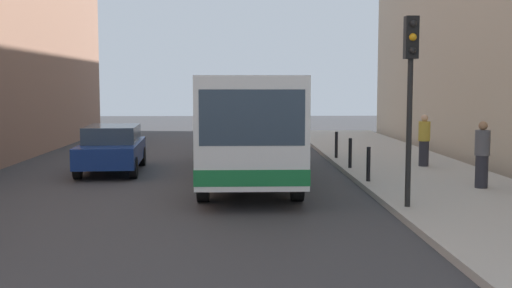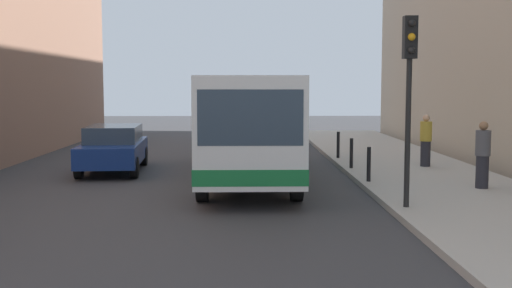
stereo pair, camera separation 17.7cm
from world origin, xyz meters
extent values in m
plane|color=#38383A|center=(0.00, 0.00, 0.00)|extent=(80.00, 80.00, 0.00)
cube|color=#ADA89E|center=(5.40, 0.00, 0.07)|extent=(4.40, 40.00, 0.15)
cube|color=white|center=(0.14, 2.53, 1.75)|extent=(2.53, 11.01, 2.50)
cube|color=#197238|center=(0.14, 2.53, 0.80)|extent=(2.55, 11.03, 0.36)
cube|color=#2D3D4C|center=(0.16, -2.95, 2.10)|extent=(2.26, 0.07, 1.20)
cube|color=#2D3D4C|center=(0.14, 3.03, 2.10)|extent=(2.55, 9.41, 1.00)
cylinder|color=black|center=(1.28, -1.37, 0.50)|extent=(0.28, 1.00, 1.00)
cylinder|color=black|center=(-0.98, -1.38, 0.50)|extent=(0.28, 1.00, 1.00)
cylinder|color=black|center=(1.26, 6.43, 0.50)|extent=(0.28, 1.00, 1.00)
cylinder|color=black|center=(-1.00, 6.42, 0.50)|extent=(0.28, 1.00, 1.00)
cube|color=navy|center=(-4.18, 3.90, 0.64)|extent=(2.08, 4.51, 0.64)
cube|color=#2D3D4C|center=(-4.19, 4.05, 1.22)|extent=(1.75, 2.56, 0.52)
cylinder|color=black|center=(-3.26, 2.45, 0.32)|extent=(0.26, 0.65, 0.64)
cylinder|color=black|center=(-4.90, 2.35, 0.32)|extent=(0.26, 0.65, 0.64)
cylinder|color=black|center=(-3.45, 5.44, 0.32)|extent=(0.26, 0.65, 0.64)
cylinder|color=black|center=(-5.09, 5.34, 0.32)|extent=(0.26, 0.65, 0.64)
cube|color=silver|center=(0.57, 12.81, 0.64)|extent=(1.98, 4.47, 0.64)
cube|color=#2D3D4C|center=(0.57, 12.96, 1.22)|extent=(1.70, 2.53, 0.52)
cylinder|color=black|center=(1.33, 11.28, 0.32)|extent=(0.25, 0.65, 0.64)
cylinder|color=black|center=(-0.31, 11.35, 0.32)|extent=(0.25, 0.65, 0.64)
cylinder|color=black|center=(1.45, 14.28, 0.32)|extent=(0.25, 0.65, 0.64)
cylinder|color=black|center=(-0.19, 14.34, 0.32)|extent=(0.25, 0.65, 0.64)
cylinder|color=black|center=(3.55, -2.90, 1.75)|extent=(0.12, 0.12, 3.20)
cube|color=black|center=(3.55, -2.90, 3.80)|extent=(0.28, 0.24, 0.90)
sphere|color=black|center=(3.55, -3.03, 4.08)|extent=(0.16, 0.16, 0.16)
sphere|color=orange|center=(3.55, -3.03, 3.80)|extent=(0.16, 0.16, 0.16)
sphere|color=black|center=(3.55, -3.03, 3.52)|extent=(0.16, 0.16, 0.16)
cylinder|color=black|center=(3.45, 0.72, 0.62)|extent=(0.11, 0.11, 0.95)
cylinder|color=black|center=(3.45, 3.50, 0.62)|extent=(0.11, 0.11, 0.95)
cylinder|color=black|center=(3.45, 6.28, 0.62)|extent=(0.11, 0.11, 0.95)
cylinder|color=#26262D|center=(6.13, -0.47, 0.57)|extent=(0.32, 0.32, 0.84)
cylinder|color=#4C4C51|center=(6.13, -0.47, 1.32)|extent=(0.38, 0.38, 0.65)
sphere|color=#8C6647|center=(6.13, -0.47, 1.75)|extent=(0.23, 0.23, 0.23)
cylinder|color=#26262D|center=(5.93, 3.87, 0.56)|extent=(0.32, 0.32, 0.82)
cylinder|color=gold|center=(5.93, 3.87, 1.29)|extent=(0.38, 0.38, 0.64)
sphere|color=tan|center=(5.93, 3.87, 1.72)|extent=(0.23, 0.23, 0.23)
camera|label=1|loc=(-0.18, -16.30, 2.80)|focal=44.11mm
camera|label=2|loc=(0.00, -16.31, 2.80)|focal=44.11mm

